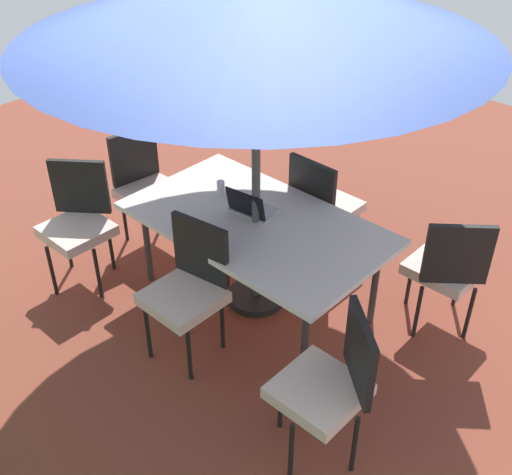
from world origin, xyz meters
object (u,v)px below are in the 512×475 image
object	(u,v)px
chair_south	(322,203)
laptop	(251,208)
chair_north	(188,286)
dining_table	(256,226)
chair_southwest	(448,266)
chair_northwest	(330,382)
cup	(221,188)
chair_northeast	(78,219)
patio_umbrella	(256,11)
chair_east	(146,183)

from	to	relation	value
chair_south	laptop	xyz separation A→B (m)	(0.12, 0.70, 0.23)
chair_north	laptop	bearing A→B (deg)	90.29
dining_table	chair_southwest	distance (m)	1.36
chair_south	laptop	bearing A→B (deg)	81.17
chair_northwest	cup	world-z (taller)	chair_northwest
chair_north	chair_southwest	bearing A→B (deg)	41.36
chair_south	chair_northeast	bearing A→B (deg)	50.99
chair_northeast	chair_south	bearing A→B (deg)	11.60
patio_umbrella	chair_east	distance (m)	2.06
dining_table	patio_umbrella	xyz separation A→B (m)	(0.00, 0.00, 1.50)
dining_table	chair_south	bearing A→B (deg)	-92.38
chair_south	laptop	world-z (taller)	chair_south
chair_north	chair_northwest	distance (m)	1.20
chair_north	laptop	world-z (taller)	chair_north
dining_table	chair_east	bearing A→B (deg)	0.51
patio_umbrella	chair_southwest	world-z (taller)	patio_umbrella
chair_northeast	chair_southwest	xyz separation A→B (m)	(-2.37, -1.40, 0.00)
dining_table	chair_northwest	size ratio (longest dim) A/B	1.92
patio_umbrella	chair_south	distance (m)	1.79
chair_northeast	chair_south	size ratio (longest dim) A/B	1.00
dining_table	cup	distance (m)	0.47
chair_north	cup	world-z (taller)	chair_north
laptop	cup	world-z (taller)	laptop
chair_south	chair_southwest	bearing A→B (deg)	178.27
laptop	chair_northeast	bearing A→B (deg)	27.10
patio_umbrella	chair_east	world-z (taller)	patio_umbrella
chair_northeast	chair_southwest	world-z (taller)	same
dining_table	cup	world-z (taller)	cup
chair_northeast	cup	world-z (taller)	chair_northeast
chair_southwest	chair_east	bearing A→B (deg)	-24.02
chair_northwest	chair_southwest	world-z (taller)	same
patio_umbrella	cup	xyz separation A→B (m)	(0.45, -0.10, -1.40)
chair_east	cup	world-z (taller)	chair_east
chair_southwest	laptop	distance (m)	1.43
chair_southwest	laptop	xyz separation A→B (m)	(1.26, 0.64, 0.23)
laptop	cup	bearing A→B (deg)	-14.92
dining_table	chair_northeast	size ratio (longest dim) A/B	1.92
chair_northwest	chair_south	world-z (taller)	same
chair_east	chair_southwest	xyz separation A→B (m)	(-2.42, -0.70, 0.00)
dining_table	chair_southwest	world-z (taller)	chair_southwest
dining_table	chair_northwest	world-z (taller)	chair_northwest
patio_umbrella	chair_north	distance (m)	1.77
cup	dining_table	bearing A→B (deg)	168.12
chair_south	cup	xyz separation A→B (m)	(0.48, 0.65, 0.23)
cup	patio_umbrella	bearing A→B (deg)	168.12
chair_east	cup	size ratio (longest dim) A/B	9.39
chair_northwest	dining_table	bearing A→B (deg)	-170.72
chair_east	chair_northeast	distance (m)	0.71
dining_table	chair_south	distance (m)	0.76
chair_northeast	chair_east	bearing A→B (deg)	55.94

